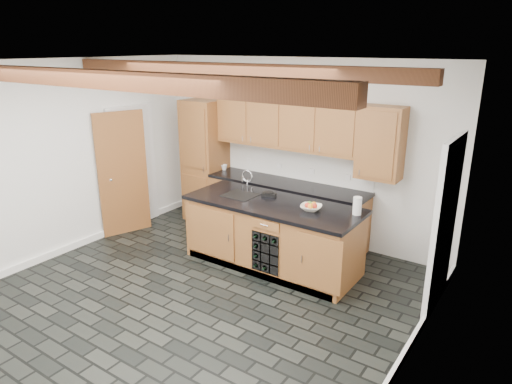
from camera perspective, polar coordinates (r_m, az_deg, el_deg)
ground at (r=5.81m, az=-7.65°, el=-12.98°), size 5.00×5.00×0.00m
room_shell at (r=5.64m, az=-5.35°, el=3.01°), size 5.01×5.00×5.00m
back_cabinetry at (r=7.28m, az=1.56°, el=2.05°), size 3.65×0.62×2.20m
island at (r=6.35m, az=2.03°, el=-5.33°), size 2.48×0.96×0.93m
faucet at (r=6.50m, az=-1.83°, el=-0.05°), size 0.45×0.40×0.34m
kitchen_scale at (r=6.44m, az=1.62°, el=-0.27°), size 0.22×0.16×0.06m
fruit_bowl at (r=5.93m, az=6.89°, el=-1.97°), size 0.33×0.33×0.07m
fruit_cluster at (r=5.92m, az=6.91°, el=-1.64°), size 0.16×0.17×0.07m
paper_towel at (r=5.86m, az=12.54°, el=-1.70°), size 0.11×0.11×0.23m
mug at (r=7.81m, az=-4.00°, el=3.09°), size 0.13×0.13×0.09m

